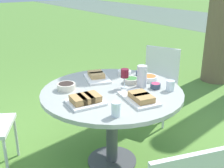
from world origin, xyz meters
name	(u,v)px	position (x,y,z in m)	size (l,w,h in m)	color
ground_plane	(112,161)	(0.00, 0.00, 0.00)	(40.00, 40.00, 0.00)	#5B8C38
dining_table	(112,101)	(0.00, 0.00, 0.65)	(1.26, 1.26, 0.75)	#4C4C51
chair_near_left	(158,78)	(-0.48, 1.03, 0.52)	(0.58, 0.57, 0.89)	silver
water_pitcher	(142,76)	(0.08, 0.27, 0.85)	(0.10, 0.09, 0.20)	silver
wine_glass	(125,74)	(0.01, 0.13, 0.88)	(0.07, 0.07, 0.18)	silver
platter_bread_main	(86,100)	(0.11, -0.33, 0.79)	(0.26, 0.31, 0.07)	white
platter_charcuterie	(140,98)	(0.32, 0.06, 0.78)	(0.41, 0.28, 0.07)	white
platter_sandwich_side	(97,76)	(-0.33, 0.05, 0.78)	(0.36, 0.30, 0.06)	white
bowl_fries	(141,73)	(-0.16, 0.47, 0.78)	(0.10, 0.10, 0.05)	#334256
bowl_salad	(131,80)	(-0.05, 0.26, 0.78)	(0.15, 0.15, 0.05)	beige
bowl_olives	(66,86)	(-0.25, -0.33, 0.79)	(0.16, 0.16, 0.06)	beige
bowl_dip_red	(155,86)	(0.18, 0.35, 0.78)	(0.09, 0.09, 0.05)	#334256
bowl_dip_cream	(124,72)	(-0.28, 0.35, 0.78)	(0.14, 0.14, 0.05)	white
bowl_roasted_veg	(149,78)	(-0.01, 0.45, 0.78)	(0.16, 0.16, 0.04)	white
cup_water_near	(116,109)	(0.43, -0.26, 0.81)	(0.07, 0.07, 0.11)	silver
cup_water_far	(170,86)	(0.30, 0.42, 0.80)	(0.07, 0.07, 0.09)	silver
handbag	(80,103)	(-1.15, 0.27, 0.13)	(0.30, 0.14, 0.37)	maroon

